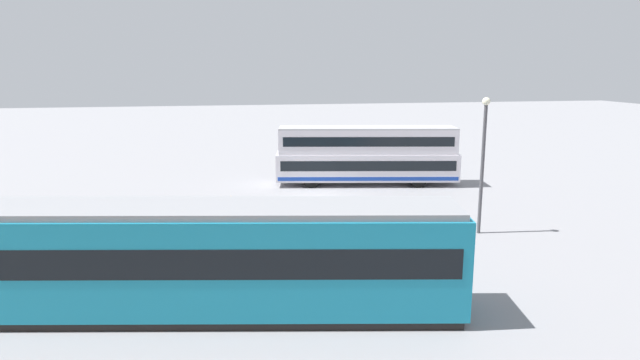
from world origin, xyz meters
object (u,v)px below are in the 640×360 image
object	(u,v)px
double_decker_bus	(367,155)
info_sign	(197,214)
street_lamp	(483,154)
pedestrian_crossing	(357,213)
pedestrian_near_railing	(231,210)
tram_yellow	(206,258)

from	to	relation	value
double_decker_bus	info_sign	size ratio (longest dim) A/B	5.16
double_decker_bus	street_lamp	size ratio (longest dim) A/B	1.91
pedestrian_crossing	street_lamp	size ratio (longest dim) A/B	0.26
double_decker_bus	pedestrian_near_railing	world-z (taller)	double_decker_bus
pedestrian_crossing	info_sign	bearing A→B (deg)	10.85
pedestrian_crossing	street_lamp	bearing A→B (deg)	167.47
pedestrian_near_railing	street_lamp	distance (m)	11.81
tram_yellow	street_lamp	distance (m)	13.83
info_sign	street_lamp	world-z (taller)	street_lamp
double_decker_bus	pedestrian_crossing	bearing A→B (deg)	71.94
double_decker_bus	info_sign	distance (m)	15.51
street_lamp	tram_yellow	bearing A→B (deg)	27.01
pedestrian_near_railing	info_sign	distance (m)	3.25
tram_yellow	info_sign	xyz separation A→B (m)	(0.43, -6.08, -0.19)
pedestrian_near_railing	street_lamp	size ratio (longest dim) A/B	0.26
info_sign	street_lamp	xyz separation A→B (m)	(-12.64, -0.15, 2.07)
pedestrian_near_railing	street_lamp	world-z (taller)	street_lamp
pedestrian_near_railing	street_lamp	xyz separation A→B (m)	(-11.18, 2.67, 2.73)
tram_yellow	pedestrian_near_railing	distance (m)	9.00
double_decker_bus	street_lamp	bearing A→B (deg)	101.03
double_decker_bus	tram_yellow	xyz separation A→B (m)	(10.00, 17.55, -0.12)
double_decker_bus	pedestrian_crossing	world-z (taller)	double_decker_bus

